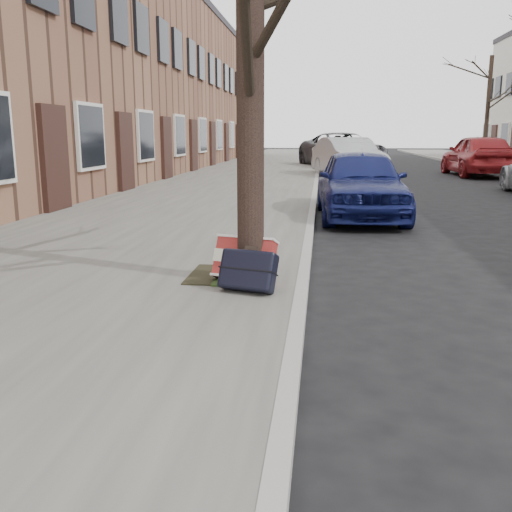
# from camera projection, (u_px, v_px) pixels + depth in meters

# --- Properties ---
(ground) EXTENTS (120.00, 120.00, 0.00)m
(ground) POSITION_uv_depth(u_px,v_px,m) (454.00, 334.00, 4.56)
(ground) COLOR black
(ground) RESTS_ON ground
(near_sidewalk) EXTENTS (5.00, 70.00, 0.12)m
(near_sidewalk) POSITION_uv_depth(u_px,v_px,m) (245.00, 178.00, 19.53)
(near_sidewalk) COLOR slate
(near_sidewalk) RESTS_ON ground
(house_near) EXTENTS (6.80, 40.00, 7.00)m
(house_near) POSITION_uv_depth(u_px,v_px,m) (85.00, 78.00, 20.43)
(house_near) COLOR brown
(house_near) RESTS_ON ground
(dirt_patch) EXTENTS (0.85, 0.85, 0.02)m
(dirt_patch) POSITION_uv_depth(u_px,v_px,m) (231.00, 275.00, 5.92)
(dirt_patch) COLOR black
(dirt_patch) RESTS_ON near_sidewalk
(suitcase_red) EXTENTS (0.66, 0.48, 0.46)m
(suitcase_red) POSITION_uv_depth(u_px,v_px,m) (245.00, 259.00, 5.65)
(suitcase_red) COLOR maroon
(suitcase_red) RESTS_ON near_sidewalk
(suitcase_navy) EXTENTS (0.60, 0.45, 0.41)m
(suitcase_navy) POSITION_uv_depth(u_px,v_px,m) (248.00, 270.00, 5.29)
(suitcase_navy) COLOR black
(suitcase_navy) RESTS_ON near_sidewalk
(car_near_front) EXTENTS (1.70, 3.89, 1.31)m
(car_near_front) POSITION_uv_depth(u_px,v_px,m) (360.00, 183.00, 10.70)
(car_near_front) COLOR #11174F
(car_near_front) RESTS_ON ground
(car_near_mid) EXTENTS (2.67, 4.61, 1.44)m
(car_near_mid) POSITION_uv_depth(u_px,v_px,m) (348.00, 158.00, 20.11)
(car_near_mid) COLOR #A5A7AC
(car_near_mid) RESTS_ON ground
(car_near_back) EXTENTS (4.36, 6.34, 1.61)m
(car_near_back) POSITION_uv_depth(u_px,v_px,m) (342.00, 151.00, 25.93)
(car_near_back) COLOR #3E3D43
(car_near_back) RESTS_ON ground
(car_far_back) EXTENTS (2.01, 4.64, 1.56)m
(car_far_back) POSITION_uv_depth(u_px,v_px,m) (478.00, 155.00, 21.24)
(car_far_back) COLOR maroon
(car_far_back) RESTS_ON ground
(tree_far_c) EXTENTS (0.21, 0.21, 5.26)m
(tree_far_c) POSITION_uv_depth(u_px,v_px,m) (488.00, 110.00, 28.87)
(tree_far_c) COLOR black
(tree_far_c) RESTS_ON far_sidewalk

